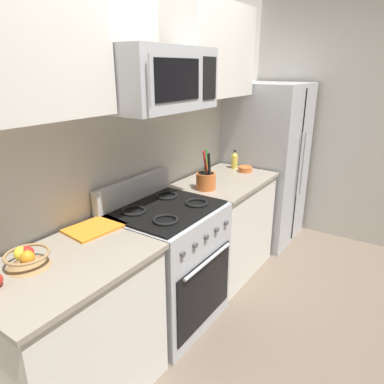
{
  "coord_description": "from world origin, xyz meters",
  "views": [
    {
      "loc": [
        -1.8,
        -0.75,
        1.86
      ],
      "look_at": [
        0.13,
        0.55,
        1.03
      ],
      "focal_mm": 32.91,
      "sensor_mm": 36.0,
      "label": 1
    }
  ],
  "objects": [
    {
      "name": "cutting_board",
      "position": [
        -0.49,
        0.86,
        0.92
      ],
      "size": [
        0.36,
        0.28,
        0.02
      ],
      "primitive_type": "cube",
      "rotation": [
        0.0,
        0.0,
        -0.11
      ],
      "color": "orange",
      "rests_on": "counter_left"
    },
    {
      "name": "bottle_oil",
      "position": [
        1.25,
        0.79,
        0.99
      ],
      "size": [
        0.07,
        0.07,
        0.18
      ],
      "color": "gold",
      "rests_on": "counter_right"
    },
    {
      "name": "upper_cabinets_right",
      "position": [
        0.87,
        0.86,
        1.98
      ],
      "size": [
        0.95,
        0.34,
        0.73
      ],
      "color": "silver"
    },
    {
      "name": "ground_plane",
      "position": [
        0.0,
        0.0,
        0.0
      ],
      "size": [
        16.0,
        16.0,
        0.0
      ],
      "primitive_type": "plane",
      "color": "#6B5B4C"
    },
    {
      "name": "utensil_crock",
      "position": [
        0.54,
        0.68,
        0.99
      ],
      "size": [
        0.16,
        0.16,
        0.33
      ],
      "color": "#D1662D",
      "rests_on": "counter_right"
    },
    {
      "name": "upper_cabinets_left",
      "position": [
        -0.85,
        0.86,
        1.98
      ],
      "size": [
        0.91,
        0.34,
        0.73
      ],
      "color": "silver"
    },
    {
      "name": "wall_right",
      "position": [
        2.27,
        0.0,
        1.3
      ],
      "size": [
        0.1,
        8.0,
        2.6
      ],
      "primitive_type": "cube",
      "color": "beige",
      "rests_on": "ground"
    },
    {
      "name": "counter_right",
      "position": [
        0.87,
        0.68,
        0.46
      ],
      "size": [
        0.96,
        0.65,
        0.91
      ],
      "color": "silver",
      "rests_on": "ground"
    },
    {
      "name": "prep_bowl",
      "position": [
        1.19,
        0.64,
        0.94
      ],
      "size": [
        0.13,
        0.13,
        0.05
      ],
      "color": "#D1662D",
      "rests_on": "counter_right"
    },
    {
      "name": "refrigerator",
      "position": [
        1.77,
        0.66,
        0.86
      ],
      "size": [
        0.8,
        0.76,
        1.71
      ],
      "color": "#B2B5BA",
      "rests_on": "ground"
    },
    {
      "name": "wall_back",
      "position": [
        0.0,
        1.08,
        1.3
      ],
      "size": [
        8.0,
        0.1,
        2.6
      ],
      "primitive_type": "cube",
      "color": "beige",
      "rests_on": "ground"
    },
    {
      "name": "fruit_basket",
      "position": [
        -0.98,
        0.8,
        0.96
      ],
      "size": [
        0.22,
        0.22,
        0.1
      ],
      "color": "#9E7A4C",
      "rests_on": "counter_left"
    },
    {
      "name": "range_oven",
      "position": [
        -0.0,
        0.68,
        0.47
      ],
      "size": [
        0.76,
        0.69,
        1.09
      ],
      "color": "#B2B5BA",
      "rests_on": "ground"
    },
    {
      "name": "counter_left",
      "position": [
        -0.85,
        0.68,
        0.46
      ],
      "size": [
        0.92,
        0.65,
        0.91
      ],
      "color": "silver",
      "rests_on": "ground"
    },
    {
      "name": "microwave",
      "position": [
        -0.0,
        0.71,
        1.79
      ],
      "size": [
        0.78,
        0.44,
        0.38
      ],
      "color": "#B2B5BA"
    }
  ]
}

